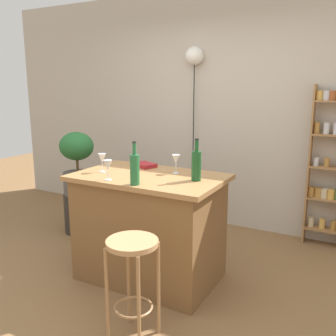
# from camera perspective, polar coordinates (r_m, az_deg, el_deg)

# --- Properties ---
(ground) EXTENTS (12.00, 12.00, 0.00)m
(ground) POSITION_cam_1_polar(r_m,az_deg,el_deg) (3.35, -5.53, -18.11)
(ground) COLOR brown
(back_wall) EXTENTS (6.40, 0.10, 2.80)m
(back_wall) POSITION_cam_1_polar(r_m,az_deg,el_deg) (4.64, 7.84, 8.60)
(back_wall) COLOR #BCB2A3
(back_wall) RESTS_ON ground
(kitchen_counter) EXTENTS (1.27, 0.79, 0.95)m
(kitchen_counter) POSITION_cam_1_polar(r_m,az_deg,el_deg) (3.37, -2.82, -8.87)
(kitchen_counter) COLOR brown
(kitchen_counter) RESTS_ON ground
(bar_stool) EXTENTS (0.34, 0.34, 0.71)m
(bar_stool) POSITION_cam_1_polar(r_m,az_deg,el_deg) (2.59, -5.36, -14.49)
(bar_stool) COLOR #997047
(bar_stool) RESTS_ON ground
(spice_shelf) EXTENTS (0.37, 0.14, 1.71)m
(spice_shelf) POSITION_cam_1_polar(r_m,az_deg,el_deg) (4.28, 22.92, 0.68)
(spice_shelf) COLOR #9E7042
(spice_shelf) RESTS_ON ground
(plant_stool) EXTENTS (0.36, 0.36, 0.46)m
(plant_stool) POSITION_cam_1_polar(r_m,az_deg,el_deg) (4.59, -13.14, -6.55)
(plant_stool) COLOR #2D2823
(plant_stool) RESTS_ON ground
(potted_plant) EXTENTS (0.40, 0.36, 0.72)m
(potted_plant) POSITION_cam_1_polar(r_m,az_deg,el_deg) (4.43, -13.54, 1.11)
(potted_plant) COLOR #514C47
(potted_plant) RESTS_ON plant_stool
(bottle_wine_red) EXTENTS (0.07, 0.07, 0.34)m
(bottle_wine_red) POSITION_cam_1_polar(r_m,az_deg,el_deg) (2.90, -5.04, -0.08)
(bottle_wine_red) COLOR #236638
(bottle_wine_red) RESTS_ON kitchen_counter
(bottle_olive_oil) EXTENTS (0.08, 0.08, 0.34)m
(bottle_olive_oil) POSITION_cam_1_polar(r_m,az_deg,el_deg) (3.02, 4.30, 0.48)
(bottle_olive_oil) COLOR #194C23
(bottle_olive_oil) RESTS_ON kitchen_counter
(wine_glass_left) EXTENTS (0.07, 0.07, 0.16)m
(wine_glass_left) POSITION_cam_1_polar(r_m,az_deg,el_deg) (3.27, 1.21, 1.20)
(wine_glass_left) COLOR silver
(wine_glass_left) RESTS_ON kitchen_counter
(wine_glass_center) EXTENTS (0.07, 0.07, 0.16)m
(wine_glass_center) POSITION_cam_1_polar(r_m,az_deg,el_deg) (3.08, -9.04, 0.34)
(wine_glass_center) COLOR silver
(wine_glass_center) RESTS_ON kitchen_counter
(wine_glass_right) EXTENTS (0.07, 0.07, 0.16)m
(wine_glass_right) POSITION_cam_1_polar(r_m,az_deg,el_deg) (3.37, -9.92, 1.37)
(wine_glass_right) COLOR silver
(wine_glass_right) RESTS_ON kitchen_counter
(cookbook) EXTENTS (0.25, 0.22, 0.03)m
(cookbook) POSITION_cam_1_polar(r_m,az_deg,el_deg) (3.55, -3.58, 0.46)
(cookbook) COLOR maroon
(cookbook) RESTS_ON kitchen_counter
(pendant_globe_light) EXTENTS (0.22, 0.22, 2.14)m
(pendant_globe_light) POSITION_cam_1_polar(r_m,az_deg,el_deg) (4.65, 4.00, 16.17)
(pendant_globe_light) COLOR black
(pendant_globe_light) RESTS_ON ground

